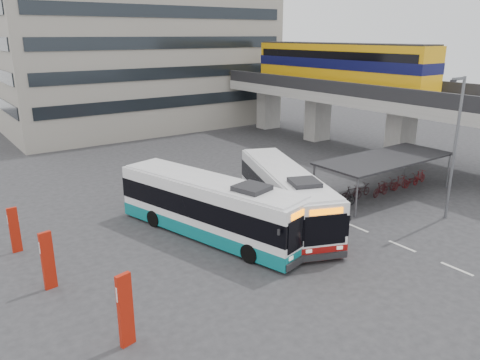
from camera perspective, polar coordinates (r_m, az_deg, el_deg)
ground at (r=25.62m, az=10.39°, el=-7.00°), size 120.00×120.00×0.00m
viaduct at (r=45.53m, az=13.38°, el=11.60°), size 8.00×32.00×9.68m
bike_shelter at (r=33.12m, az=17.08°, el=0.55°), size 10.00×4.00×2.54m
office_block at (r=56.92m, az=-12.32°, el=19.06°), size 30.00×15.00×25.00m
road_markings at (r=25.71m, az=19.16°, el=-7.63°), size 0.15×7.60×0.01m
bus_main at (r=27.13m, az=5.59°, el=-1.90°), size 6.38×11.29×3.31m
bus_teal at (r=25.07m, az=-3.74°, el=-3.37°), size 5.38×11.82×3.42m
pedestrian at (r=25.27m, az=6.97°, el=-4.82°), size 0.71×0.83×1.92m
lamp_post at (r=29.06m, az=24.73°, el=4.39°), size 1.46×0.25×8.28m
sign_totem_south at (r=17.10m, az=-13.81°, el=-15.05°), size 0.59×0.30×2.77m
sign_totem_mid at (r=21.60m, az=-22.39°, el=-8.98°), size 0.56×0.25×2.61m
sign_totem_north at (r=25.80m, az=-25.80°, el=-5.43°), size 0.51×0.17×2.35m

